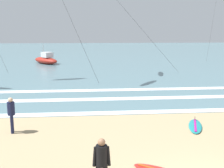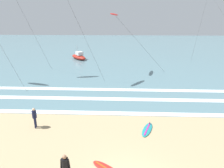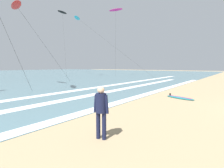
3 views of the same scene
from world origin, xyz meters
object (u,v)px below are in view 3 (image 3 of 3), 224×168
kite_magenta_low_near (116,10)px  kite_black_distant_high (62,13)px  surfer_left_far (101,108)px  surfboard_right_spare (180,98)px  kite_red_mid_center (16,6)px  kite_cyan_high_left (78,18)px

kite_magenta_low_near → kite_black_distant_high: kite_black_distant_high is taller
surfer_left_far → surfboard_right_spare: bearing=0.0°
surfboard_right_spare → kite_black_distant_high: size_ratio=0.14×
surfer_left_far → kite_magenta_low_near: kite_magenta_low_near is taller
kite_red_mid_center → kite_magenta_low_near: bearing=8.4°
surfer_left_far → kite_cyan_high_left: size_ratio=0.09×
surfboard_right_spare → kite_cyan_high_left: (13.16, 24.12, 11.72)m
surfer_left_far → kite_black_distant_high: kite_black_distant_high is taller
kite_black_distant_high → kite_magenta_low_near: bearing=-79.1°
kite_red_mid_center → surfboard_right_spare: bearing=-79.5°
kite_cyan_high_left → kite_black_distant_high: (3.66, 9.45, 3.63)m
surfboard_right_spare → kite_red_mid_center: bearing=100.5°
kite_red_mid_center → kite_black_distant_high: kite_black_distant_high is taller
kite_red_mid_center → kite_black_distant_high: (19.77, 17.67, 6.98)m
surfboard_right_spare → kite_magenta_low_near: size_ratio=0.15×
surfboard_right_spare → surfer_left_far: bearing=-180.0°
surfboard_right_spare → kite_magenta_low_near: bearing=44.5°
kite_black_distant_high → kite_cyan_high_left: bearing=-111.2°
kite_magenta_low_near → kite_red_mid_center: kite_magenta_low_near is taller
surfboard_right_spare → kite_red_mid_center: 18.21m
surfboard_right_spare → kite_cyan_high_left: size_ratio=0.12×
surfer_left_far → kite_magenta_low_near: size_ratio=0.11×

